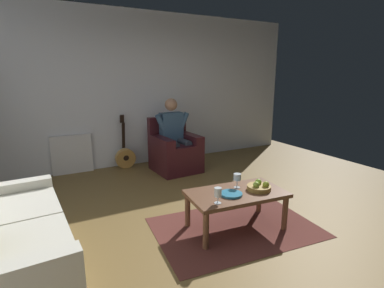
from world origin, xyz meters
name	(u,v)px	position (x,y,z in m)	size (l,w,h in m)	color
ground_plane	(239,221)	(0.00, 0.00, 0.00)	(6.72, 6.72, 0.00)	brown
wall_back	(151,90)	(0.00, -2.79, 1.37)	(6.00, 0.06, 2.75)	silver
rug	(235,227)	(0.13, 0.10, 0.00)	(1.74, 1.17, 0.01)	brown
armchair	(175,152)	(-0.13, -2.06, 0.33)	(0.76, 0.79, 0.92)	#3B151B
person_seated	(174,132)	(-0.13, -2.06, 0.68)	(0.66, 0.58, 1.25)	#375572
couch	(3,251)	(2.28, 0.02, 0.32)	(0.94, 1.68, 0.89)	silver
coffee_table	(236,197)	(0.13, 0.10, 0.36)	(1.09, 0.66, 0.42)	brown
guitar	(125,156)	(0.61, -2.59, 0.21)	(0.36, 0.20, 0.96)	#B58540
radiator	(72,154)	(1.48, -2.72, 0.33)	(0.65, 0.06, 0.66)	white
wine_glass_near	(218,193)	(0.46, 0.25, 0.53)	(0.07, 0.07, 0.16)	silver
wine_glass_far	(237,178)	(0.05, 0.00, 0.54)	(0.08, 0.08, 0.16)	silver
fruit_bowl	(259,187)	(-0.12, 0.16, 0.46)	(0.26, 0.26, 0.11)	olive
decorative_dish	(231,194)	(0.23, 0.14, 0.43)	(0.23, 0.23, 0.02)	teal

